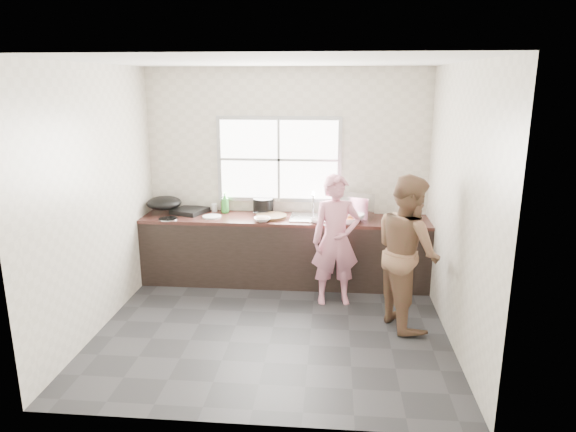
# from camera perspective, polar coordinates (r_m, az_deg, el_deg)

# --- Properties ---
(floor) EXTENTS (3.60, 3.20, 0.01)m
(floor) POSITION_cam_1_polar(r_m,az_deg,el_deg) (5.56, -1.65, -12.27)
(floor) COLOR #252527
(floor) RESTS_ON ground
(ceiling) EXTENTS (3.60, 3.20, 0.01)m
(ceiling) POSITION_cam_1_polar(r_m,az_deg,el_deg) (4.96, -1.89, 16.85)
(ceiling) COLOR silver
(ceiling) RESTS_ON wall_back
(wall_back) EXTENTS (3.60, 0.01, 2.70)m
(wall_back) POSITION_cam_1_polar(r_m,az_deg,el_deg) (6.66, -0.13, 4.60)
(wall_back) COLOR beige
(wall_back) RESTS_ON ground
(wall_left) EXTENTS (0.01, 3.20, 2.70)m
(wall_left) POSITION_cam_1_polar(r_m,az_deg,el_deg) (5.60, -20.45, 1.72)
(wall_left) COLOR beige
(wall_left) RESTS_ON ground
(wall_right) EXTENTS (0.01, 3.20, 2.70)m
(wall_right) POSITION_cam_1_polar(r_m,az_deg,el_deg) (5.20, 18.39, 0.96)
(wall_right) COLOR beige
(wall_right) RESTS_ON ground
(wall_front) EXTENTS (3.60, 0.01, 2.70)m
(wall_front) POSITION_cam_1_polar(r_m,az_deg,el_deg) (3.57, -4.81, -4.49)
(wall_front) COLOR beige
(wall_front) RESTS_ON ground
(cabinet) EXTENTS (3.60, 0.62, 0.82)m
(cabinet) POSITION_cam_1_polar(r_m,az_deg,el_deg) (6.59, -0.38, -3.96)
(cabinet) COLOR black
(cabinet) RESTS_ON floor
(countertop) EXTENTS (3.60, 0.64, 0.04)m
(countertop) POSITION_cam_1_polar(r_m,az_deg,el_deg) (6.46, -0.38, -0.34)
(countertop) COLOR #341A15
(countertop) RESTS_ON cabinet
(sink) EXTENTS (0.55, 0.45, 0.02)m
(sink) POSITION_cam_1_polar(r_m,az_deg,el_deg) (6.43, 2.72, -0.20)
(sink) COLOR silver
(sink) RESTS_ON countertop
(faucet) EXTENTS (0.02, 0.02, 0.30)m
(faucet) POSITION_cam_1_polar(r_m,az_deg,el_deg) (6.59, 2.81, 1.47)
(faucet) COLOR silver
(faucet) RESTS_ON countertop
(window_frame) EXTENTS (1.60, 0.05, 1.10)m
(window_frame) POSITION_cam_1_polar(r_m,az_deg,el_deg) (6.62, -1.01, 6.30)
(window_frame) COLOR #9EA0A5
(window_frame) RESTS_ON wall_back
(window_glazing) EXTENTS (1.50, 0.01, 1.00)m
(window_glazing) POSITION_cam_1_polar(r_m,az_deg,el_deg) (6.60, -1.04, 6.27)
(window_glazing) COLOR white
(window_glazing) RESTS_ON window_frame
(woman) EXTENTS (0.56, 0.41, 1.42)m
(woman) POSITION_cam_1_polar(r_m,az_deg,el_deg) (5.91, 5.32, -3.16)
(woman) COLOR pink
(woman) RESTS_ON floor
(person_side) EXTENTS (0.85, 0.95, 1.62)m
(person_side) POSITION_cam_1_polar(r_m,az_deg,el_deg) (5.48, 13.13, -3.85)
(person_side) COLOR brown
(person_side) RESTS_ON floor
(cutting_board) EXTENTS (0.43, 0.43, 0.04)m
(cutting_board) POSITION_cam_1_polar(r_m,az_deg,el_deg) (6.44, -1.84, -0.04)
(cutting_board) COLOR #342514
(cutting_board) RESTS_ON countertop
(cleaver) EXTENTS (0.20, 0.15, 0.01)m
(cleaver) POSITION_cam_1_polar(r_m,az_deg,el_deg) (6.55, -3.05, 0.42)
(cleaver) COLOR #BABDC2
(cleaver) RESTS_ON cutting_board
(bowl_mince) EXTENTS (0.24, 0.24, 0.05)m
(bowl_mince) POSITION_cam_1_polar(r_m,az_deg,el_deg) (6.28, -2.88, -0.39)
(bowl_mince) COLOR white
(bowl_mince) RESTS_ON countertop
(bowl_crabs) EXTENTS (0.26, 0.26, 0.07)m
(bowl_crabs) POSITION_cam_1_polar(r_m,az_deg,el_deg) (6.22, 6.83, -0.54)
(bowl_crabs) COLOR white
(bowl_crabs) RESTS_ON countertop
(bowl_held) EXTENTS (0.23, 0.23, 0.06)m
(bowl_held) POSITION_cam_1_polar(r_m,az_deg,el_deg) (6.22, 3.29, -0.47)
(bowl_held) COLOR silver
(bowl_held) RESTS_ON countertop
(black_pot) EXTENTS (0.29, 0.29, 0.19)m
(black_pot) POSITION_cam_1_polar(r_m,az_deg,el_deg) (6.69, -2.77, 1.17)
(black_pot) COLOR black
(black_pot) RESTS_ON countertop
(plate_food) EXTENTS (0.27, 0.27, 0.02)m
(plate_food) POSITION_cam_1_polar(r_m,az_deg,el_deg) (6.53, -8.45, -0.07)
(plate_food) COLOR silver
(plate_food) RESTS_ON countertop
(bottle_green) EXTENTS (0.13, 0.13, 0.27)m
(bottle_green) POSITION_cam_1_polar(r_m,az_deg,el_deg) (6.71, -7.01, 1.47)
(bottle_green) COLOR green
(bottle_green) RESTS_ON countertop
(bottle_brown_tall) EXTENTS (0.10, 0.10, 0.19)m
(bottle_brown_tall) POSITION_cam_1_polar(r_m,az_deg,el_deg) (6.78, -7.06, 1.27)
(bottle_brown_tall) COLOR #3F260F
(bottle_brown_tall) RESTS_ON countertop
(bottle_brown_short) EXTENTS (0.16, 0.16, 0.16)m
(bottle_brown_short) POSITION_cam_1_polar(r_m,az_deg,el_deg) (6.70, -3.28, 1.07)
(bottle_brown_short) COLOR #492612
(bottle_brown_short) RESTS_ON countertop
(glass_jar) EXTENTS (0.10, 0.10, 0.10)m
(glass_jar) POSITION_cam_1_polar(r_m,az_deg,el_deg) (6.82, -8.17, 0.93)
(glass_jar) COLOR silver
(glass_jar) RESTS_ON countertop
(burner) EXTENTS (0.49, 0.49, 0.06)m
(burner) POSITION_cam_1_polar(r_m,az_deg,el_deg) (6.80, -10.84, 0.58)
(burner) COLOR black
(burner) RESTS_ON countertop
(wok) EXTENTS (0.49, 0.49, 0.17)m
(wok) POSITION_cam_1_polar(r_m,az_deg,el_deg) (6.80, -13.60, 1.42)
(wok) COLOR black
(wok) RESTS_ON burner
(dish_rack) EXTENTS (0.48, 0.41, 0.31)m
(dish_rack) POSITION_cam_1_polar(r_m,az_deg,el_deg) (6.40, 7.48, 0.99)
(dish_rack) COLOR silver
(dish_rack) RESTS_ON countertop
(pot_lid_left) EXTENTS (0.30, 0.30, 0.01)m
(pot_lid_left) POSITION_cam_1_polar(r_m,az_deg,el_deg) (6.55, -13.16, -0.30)
(pot_lid_left) COLOR #A9ACB0
(pot_lid_left) RESTS_ON countertop
(pot_lid_right) EXTENTS (0.33, 0.33, 0.01)m
(pot_lid_right) POSITION_cam_1_polar(r_m,az_deg,el_deg) (6.77, -11.05, 0.31)
(pot_lid_right) COLOR #BBBCC3
(pot_lid_right) RESTS_ON countertop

